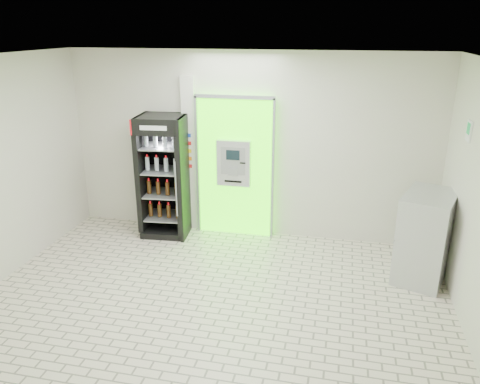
% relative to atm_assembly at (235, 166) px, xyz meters
% --- Properties ---
extents(ground, '(6.00, 6.00, 0.00)m').
position_rel_atm_assembly_xyz_m(ground, '(0.20, -2.41, -1.17)').
color(ground, beige).
rests_on(ground, ground).
extents(room_shell, '(6.00, 6.00, 6.00)m').
position_rel_atm_assembly_xyz_m(room_shell, '(0.20, -2.41, 0.67)').
color(room_shell, silver).
rests_on(room_shell, ground).
extents(atm_assembly, '(1.30, 0.24, 2.33)m').
position_rel_atm_assembly_xyz_m(atm_assembly, '(0.00, 0.00, 0.00)').
color(atm_assembly, '#3CFF07').
rests_on(atm_assembly, ground).
extents(pillar, '(0.22, 0.11, 2.60)m').
position_rel_atm_assembly_xyz_m(pillar, '(-0.78, 0.04, 0.13)').
color(pillar, silver).
rests_on(pillar, ground).
extents(beverage_cooler, '(0.81, 0.75, 2.01)m').
position_rel_atm_assembly_xyz_m(beverage_cooler, '(-1.13, -0.25, -0.21)').
color(beverage_cooler, black).
rests_on(beverage_cooler, ground).
extents(steel_cabinet, '(0.91, 1.08, 1.23)m').
position_rel_atm_assembly_xyz_m(steel_cabinet, '(2.88, -0.92, -0.55)').
color(steel_cabinet, '#B8BAC0').
rests_on(steel_cabinet, ground).
extents(exit_sign, '(0.02, 0.22, 0.26)m').
position_rel_atm_assembly_xyz_m(exit_sign, '(3.19, -1.01, 0.95)').
color(exit_sign, white).
rests_on(exit_sign, room_shell).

